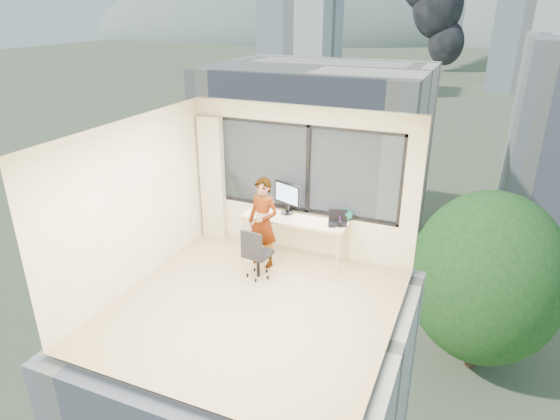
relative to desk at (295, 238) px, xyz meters
The scene contains 24 objects.
floor 1.70m from the desk, 90.00° to the right, with size 4.00×4.00×0.01m, color tan.
ceiling 2.78m from the desk, 90.00° to the right, with size 4.00×4.00×0.01m, color white.
wall_front 3.78m from the desk, 90.00° to the right, with size 4.00×0.01×2.60m, color beige.
wall_left 2.76m from the desk, 140.31° to the right, with size 0.01×4.00×2.60m, color beige.
wall_right 2.76m from the desk, 39.69° to the right, with size 0.01×4.00×2.60m, color beige.
window_wall 1.20m from the desk, 81.63° to the left, with size 3.30×0.16×1.55m, color black, non-canonical shape.
curtain 1.90m from the desk, behind, with size 0.45×0.14×2.30m, color beige.
desk is the anchor object (origin of this frame).
chair 0.91m from the desk, 109.35° to the right, with size 0.45×0.45×0.89m, color black, non-canonical shape.
person 0.71m from the desk, 131.90° to the right, with size 0.56×0.37×1.54m, color #2D2D33.
monitor 0.70m from the desk, 145.23° to the left, with size 0.56×0.12×0.56m, color black, non-canonical shape.
game_console 0.86m from the desk, 159.75° to the left, with size 0.31×0.26×0.08m, color white.
laptop 0.88m from the desk, ahead, with size 0.31×0.33×0.20m, color black, non-canonical shape.
cellphone 0.80m from the desk, ahead, with size 0.11×0.05×0.01m, color black.
pen_cup 0.90m from the desk, ahead, with size 0.07×0.07×0.09m, color black.
handbag 0.96m from the desk, 15.99° to the left, with size 0.28×0.14×0.22m, color #0D4C51.
exterior_ground 119.21m from the desk, 90.00° to the left, with size 400.00×400.00×0.04m, color #515B3D.
near_bldg_a 30.64m from the desk, 107.62° to the left, with size 16.00×12.00×14.00m, color beige.
far_tower_a 99.69m from the desk, 110.55° to the left, with size 14.00×14.00×28.00m, color silver.
far_tower_b 118.61m from the desk, 86.13° to the left, with size 13.00×13.00×30.00m, color silver.
far_tower_d 160.05m from the desk, 112.02° to the left, with size 16.00×14.00×22.00m, color silver.
hill_a 340.51m from the desk, 110.65° to the left, with size 288.00×216.00×90.00m, color slate.
tree_a 27.88m from the desk, 128.19° to the left, with size 7.00×7.00×8.00m, color #1A4F1B, non-canonical shape.
tree_b 19.51m from the desk, 76.24° to the left, with size 7.60×7.60×9.00m, color #1A4F1B, non-canonical shape.
Camera 1 is at (2.71, -5.42, 4.09)m, focal length 31.22 mm.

